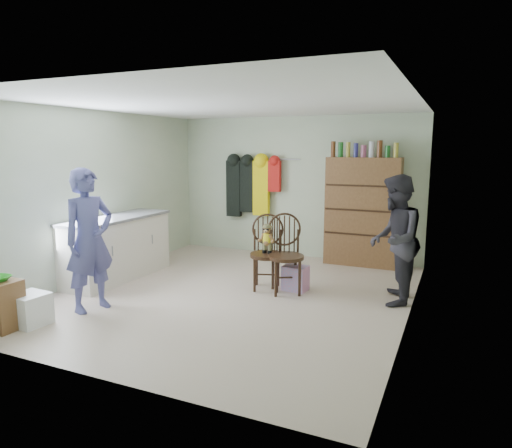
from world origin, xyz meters
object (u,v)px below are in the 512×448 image
at_px(dresser, 362,211).
at_px(chair_far, 285,250).
at_px(counter, 117,247).
at_px(chair_front, 267,246).

bearing_deg(dresser, chair_far, -109.29).
xyz_separation_m(counter, dresser, (3.20, 2.30, 0.44)).
height_order(chair_front, dresser, dresser).
xyz_separation_m(chair_front, dresser, (0.95, 1.84, 0.32)).
xyz_separation_m(chair_far, dresser, (0.66, 1.88, 0.34)).
bearing_deg(counter, chair_front, 11.60).
relative_size(counter, chair_front, 1.79).
distance_m(counter, chair_far, 2.58).
distance_m(counter, chair_front, 2.30).
relative_size(counter, dresser, 0.90).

